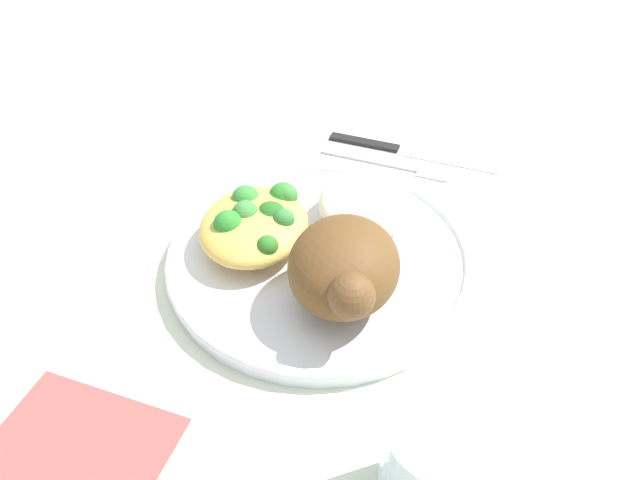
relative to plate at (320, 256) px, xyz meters
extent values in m
plane|color=silver|center=(0.00, 0.00, -0.01)|extent=(2.00, 2.00, 0.00)
cylinder|color=white|center=(0.00, 0.00, 0.00)|extent=(0.26, 0.26, 0.01)
torus|color=white|center=(0.00, 0.00, 0.00)|extent=(0.27, 0.27, 0.01)
ellipsoid|color=brown|center=(0.05, 0.03, 0.04)|extent=(0.10, 0.09, 0.06)
sphere|color=brown|center=(0.09, 0.04, 0.05)|extent=(0.03, 0.03, 0.03)
ellipsoid|color=white|center=(-0.05, 0.03, 0.03)|extent=(0.10, 0.08, 0.04)
ellipsoid|color=#E6B551|center=(0.00, -0.06, 0.02)|extent=(0.11, 0.09, 0.03)
sphere|color=#3A8E3A|center=(-0.02, -0.07, 0.03)|extent=(0.03, 0.03, 0.03)
sphere|color=#448C3F|center=(0.00, -0.07, 0.04)|extent=(0.02, 0.02, 0.02)
sphere|color=#31882E|center=(-0.04, -0.04, 0.03)|extent=(0.03, 0.03, 0.03)
sphere|color=#40903A|center=(-0.03, -0.04, 0.04)|extent=(0.02, 0.02, 0.02)
sphere|color=#286820|center=(-0.01, -0.04, 0.03)|extent=(0.03, 0.03, 0.03)
sphere|color=#308A2F|center=(0.02, -0.08, 0.03)|extent=(0.03, 0.03, 0.03)
sphere|color=#39833B|center=(0.00, -0.03, 0.04)|extent=(0.02, 0.02, 0.02)
sphere|color=#327423|center=(0.03, -0.04, 0.03)|extent=(0.02, 0.02, 0.02)
cube|color=#B2B2B7|center=(-0.17, 0.02, -0.01)|extent=(0.02, 0.11, 0.01)
cube|color=#B2B2B7|center=(-0.16, 0.09, -0.01)|extent=(0.03, 0.04, 0.00)
cube|color=black|center=(-0.20, 0.01, -0.01)|extent=(0.02, 0.08, 0.01)
cube|color=silver|center=(-0.19, 0.10, -0.01)|extent=(0.03, 0.11, 0.00)
cylinder|color=silver|center=(0.19, 0.11, 0.03)|extent=(0.06, 0.06, 0.08)
cube|color=#DB4C47|center=(0.21, -0.12, -0.01)|extent=(0.10, 0.13, 0.00)
camera|label=1|loc=(0.38, 0.08, 0.36)|focal=33.66mm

